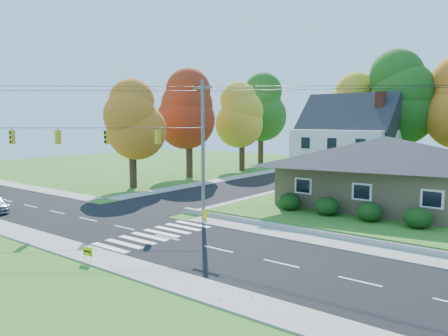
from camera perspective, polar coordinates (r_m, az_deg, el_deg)
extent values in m
plane|color=#3D7923|center=(27.19, -7.45, -9.02)|extent=(120.00, 120.00, 0.00)
cube|color=black|center=(27.19, -7.45, -9.00)|extent=(90.00, 8.00, 0.02)
cube|color=black|center=(52.33, 6.62, -1.59)|extent=(8.00, 44.00, 0.02)
cube|color=#9C9A90|center=(30.80, -0.81, -7.06)|extent=(90.00, 2.00, 0.08)
cube|color=#9C9A90|center=(24.06, -16.06, -11.16)|extent=(90.00, 2.00, 0.08)
cube|color=tan|center=(36.44, 20.27, -2.07)|extent=(14.00, 10.00, 3.20)
pyramid|color=#26262B|center=(36.16, 20.43, 2.17)|extent=(14.60, 10.60, 2.20)
cube|color=silver|center=(50.22, 15.70, 1.66)|extent=(10.00, 8.00, 5.60)
pyramid|color=#26262B|center=(50.08, 15.84, 6.23)|extent=(10.40, 8.40, 2.40)
cube|color=brown|center=(48.92, 19.59, 3.76)|extent=(0.90, 0.90, 9.60)
ellipsoid|color=#163A10|center=(32.87, 8.55, -4.33)|extent=(1.70, 1.70, 1.27)
ellipsoid|color=#163A10|center=(31.55, 13.33, -4.87)|extent=(1.70, 1.70, 1.27)
ellipsoid|color=#163A10|center=(30.48, 18.50, -5.42)|extent=(1.70, 1.70, 1.27)
ellipsoid|color=#163A10|center=(29.67, 24.00, -5.96)|extent=(1.70, 1.70, 1.27)
cylinder|color=#666059|center=(31.15, -2.76, 2.32)|extent=(0.26, 0.26, 10.00)
cube|color=#666059|center=(31.16, -2.81, 10.42)|extent=(1.60, 0.12, 0.12)
cube|color=gold|center=(34.24, -25.94, 3.65)|extent=(0.34, 0.26, 1.00)
cube|color=gold|center=(33.03, -20.88, 3.79)|extent=(0.26, 0.34, 1.00)
cube|color=gold|center=(32.02, -15.05, 3.92)|extent=(0.34, 0.26, 1.00)
cube|color=gold|center=(31.36, -8.65, 4.02)|extent=(0.26, 0.34, 1.00)
cylinder|color=black|center=(32.41, -17.71, 5.02)|extent=(13.02, 10.43, 0.04)
cylinder|color=#3F2A19|center=(56.53, 16.10, 2.04)|extent=(0.80, 0.80, 5.40)
sphere|color=gold|center=(56.39, 16.22, 5.99)|extent=(6.72, 6.72, 6.72)
sphere|color=gold|center=(56.41, 16.27, 7.70)|extent=(5.91, 5.91, 5.91)
sphere|color=gold|center=(56.49, 16.32, 9.40)|extent=(5.11, 5.11, 5.11)
cylinder|color=#3F2A19|center=(53.64, 21.69, 2.11)|extent=(0.86, 0.86, 6.30)
sphere|color=#265E1A|center=(53.53, 21.89, 6.97)|extent=(7.84, 7.84, 7.84)
sphere|color=#265E1A|center=(53.61, 21.97, 9.06)|extent=(6.90, 6.90, 6.90)
sphere|color=#265E1A|center=(53.75, 22.06, 11.14)|extent=(5.96, 5.96, 5.96)
cylinder|color=#3F2A19|center=(47.11, -11.81, 0.46)|extent=(0.77, 0.77, 4.95)
sphere|color=orange|center=(46.89, -11.91, 4.81)|extent=(6.16, 6.16, 6.16)
sphere|color=orange|center=(46.88, -11.95, 6.69)|extent=(5.42, 5.42, 5.42)
sphere|color=orange|center=(46.92, -11.99, 8.57)|extent=(4.68, 4.68, 4.68)
cylinder|color=#3F2A19|center=(54.75, -4.55, 1.85)|extent=(0.83, 0.83, 5.85)
sphere|color=#A42C14|center=(54.59, -4.58, 6.27)|extent=(7.28, 7.28, 7.28)
sphere|color=#A42C14|center=(54.62, -4.60, 8.18)|extent=(6.41, 6.41, 6.41)
sphere|color=#A42C14|center=(54.71, -4.62, 10.09)|extent=(5.53, 5.53, 5.53)
cylinder|color=#3F2A19|center=(61.95, 2.36, 2.17)|extent=(0.80, 0.80, 5.40)
sphere|color=gold|center=(61.79, 2.38, 5.78)|extent=(6.72, 6.72, 6.72)
sphere|color=gold|center=(61.79, 2.39, 7.34)|extent=(5.91, 5.91, 5.91)
sphere|color=gold|center=(61.85, 2.39, 8.89)|extent=(5.11, 5.11, 5.11)
cylinder|color=#3F2A19|center=(69.65, 4.82, 2.98)|extent=(0.86, 0.86, 6.30)
sphere|color=#265E1A|center=(69.54, 4.85, 6.73)|extent=(7.84, 7.84, 7.84)
sphere|color=#265E1A|center=(69.58, 4.87, 8.34)|extent=(6.90, 6.90, 6.90)
sphere|color=#265E1A|center=(69.68, 4.89, 9.95)|extent=(5.96, 5.96, 5.96)
imported|color=silver|center=(58.72, 11.13, -0.06)|extent=(1.78, 4.63, 1.50)
cylinder|color=yellow|center=(31.44, -2.52, -6.77)|extent=(0.39, 0.39, 0.11)
cylinder|color=yellow|center=(31.37, -2.52, -6.19)|extent=(0.26, 0.26, 0.59)
sphere|color=yellow|center=(31.29, -2.53, -5.56)|extent=(0.28, 0.28, 0.28)
cylinder|color=yellow|center=(31.34, -2.52, -6.00)|extent=(0.50, 0.20, 0.13)
cylinder|color=black|center=(23.58, -17.71, -10.99)|extent=(0.02, 0.02, 0.54)
cylinder|color=black|center=(23.20, -17.02, -11.25)|extent=(0.02, 0.02, 0.54)
cube|color=#DCE100|center=(23.30, -17.40, -10.36)|extent=(0.65, 0.11, 0.43)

